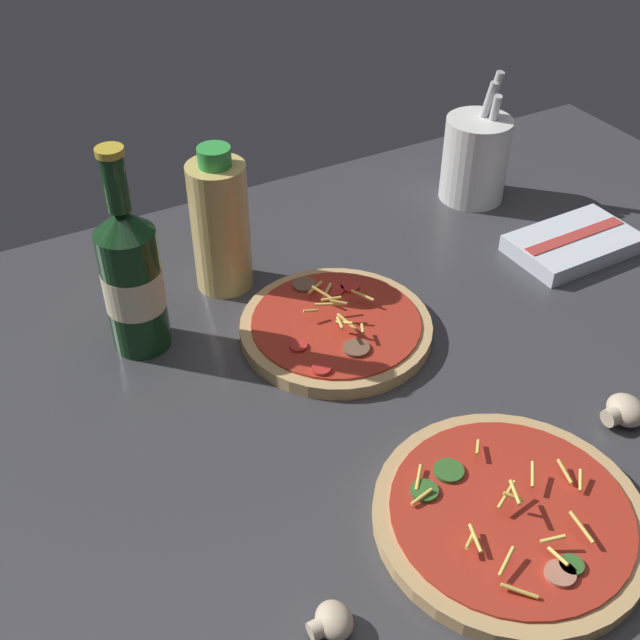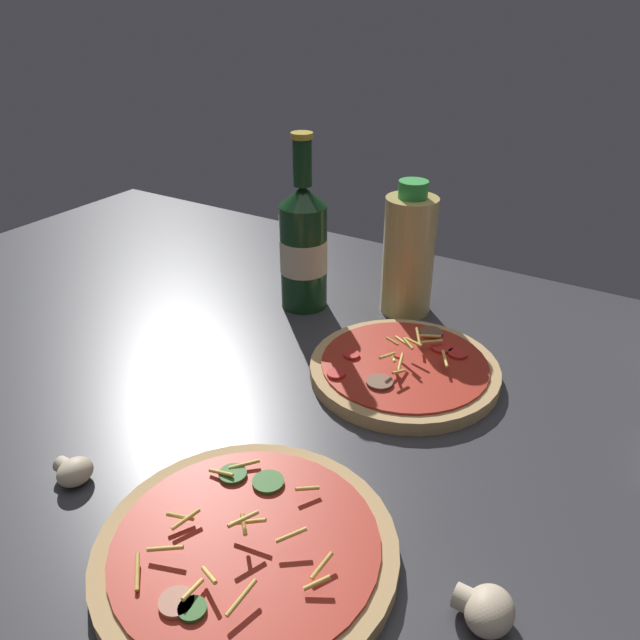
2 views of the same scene
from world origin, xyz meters
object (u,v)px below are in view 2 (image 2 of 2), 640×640
Objects in this scene: mushroom_left at (74,471)px; mushroom_right at (486,609)px; oil_bottle at (406,253)px; pizza_near at (246,550)px; beer_bottle at (303,246)px; pizza_far at (404,369)px.

mushroom_right is at bearing 8.97° from mushroom_left.
oil_bottle reaches higher than mushroom_left.
oil_bottle is at bearing 76.91° from mushroom_left.
pizza_near is 1.01× the size of beer_bottle.
pizza_near is 1.11× the size of pizza_far.
mushroom_right is (19.22, 4.68, 0.60)cm from pizza_near.
mushroom_left is at bearing -103.09° from oil_bottle.
mushroom_right is at bearing -54.57° from pizza_far.
beer_bottle is at bearing 137.47° from mushroom_right.
pizza_far is at bearing 59.92° from mushroom_left.
beer_bottle is 6.68× the size of mushroom_left.
mushroom_right is at bearing -57.91° from oil_bottle.
mushroom_left is at bearing -120.08° from pizza_far.
pizza_far is 5.04× the size of mushroom_right.
pizza_far is (-0.40, 32.26, 0.06)cm from pizza_near.
beer_bottle is (-21.07, 9.76, 8.52)cm from pizza_far.
beer_bottle is 44.32cm from mushroom_left.
oil_bottle is 4.22× the size of mushroom_right.
oil_bottle is 52.36cm from mushroom_right.
oil_bottle is at bearing 122.09° from mushroom_right.
pizza_far reaches higher than mushroom_left.
oil_bottle reaches higher than pizza_far.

